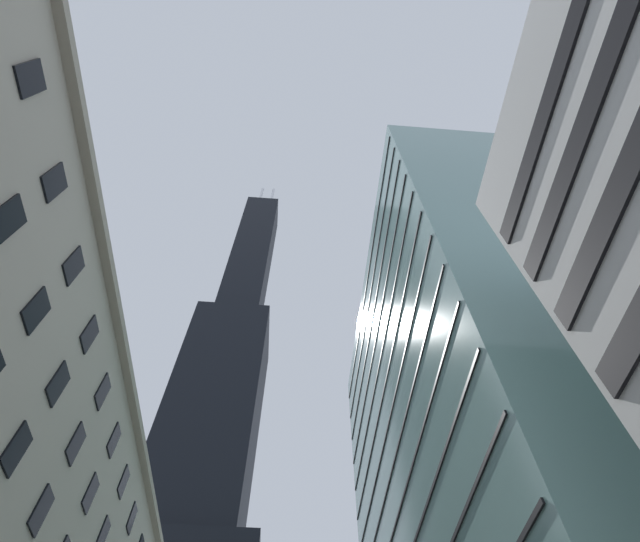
{
  "coord_description": "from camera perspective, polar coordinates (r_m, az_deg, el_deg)",
  "views": [
    {
      "loc": [
        1.85,
        -7.1,
        1.99
      ],
      "look_at": [
        3.43,
        13.4,
        34.78
      ],
      "focal_mm": 26.85,
      "sensor_mm": 36.0,
      "label": 1
    }
  ],
  "objects": [
    {
      "name": "dark_skyscraper",
      "position": [
        105.06,
        -13.96,
        -22.2
      ],
      "size": [
        27.0,
        27.0,
        205.4
      ],
      "color": "black",
      "rests_on": "ground"
    },
    {
      "name": "glass_office_midrise",
      "position": [
        48.55,
        17.75,
        -20.58
      ],
      "size": [
        15.21,
        43.13,
        59.19
      ],
      "color": "gray",
      "rests_on": "ground"
    }
  ]
}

